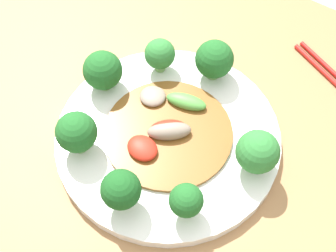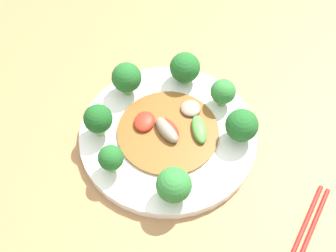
% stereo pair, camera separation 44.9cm
% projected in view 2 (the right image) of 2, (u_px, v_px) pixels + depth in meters
% --- Properties ---
extents(table, '(1.02, 0.83, 0.73)m').
position_uv_depth(table, '(152.00, 232.00, 1.11)').
color(table, olive).
rests_on(table, ground_plane).
extents(plate, '(0.31, 0.31, 0.02)m').
position_uv_depth(plate, '(168.00, 135.00, 0.83)').
color(plate, white).
rests_on(plate, table).
extents(broccoli_west, '(0.06, 0.06, 0.06)m').
position_uv_depth(broccoli_west, '(185.00, 68.00, 0.86)').
color(broccoli_west, '#70A356').
rests_on(broccoli_west, plate).
extents(broccoli_north, '(0.06, 0.06, 0.06)m').
position_uv_depth(broccoli_north, '(242.00, 125.00, 0.79)').
color(broccoli_north, '#70A356').
rests_on(broccoli_north, plate).
extents(broccoli_southwest, '(0.05, 0.05, 0.07)m').
position_uv_depth(broccoli_southwest, '(127.00, 78.00, 0.84)').
color(broccoli_southwest, '#7AAD5B').
rests_on(broccoli_southwest, plate).
extents(broccoli_southeast, '(0.04, 0.04, 0.06)m').
position_uv_depth(broccoli_southeast, '(111.00, 158.00, 0.75)').
color(broccoli_southeast, '#7AAD5B').
rests_on(broccoli_southeast, plate).
extents(broccoli_northwest, '(0.05, 0.05, 0.06)m').
position_uv_depth(broccoli_northwest, '(223.00, 92.00, 0.83)').
color(broccoli_northwest, '#70A356').
rests_on(broccoli_northwest, plate).
extents(broccoli_east, '(0.06, 0.06, 0.07)m').
position_uv_depth(broccoli_east, '(174.00, 185.00, 0.72)').
color(broccoli_east, '#70A356').
rests_on(broccoli_east, plate).
extents(broccoli_south, '(0.05, 0.05, 0.07)m').
position_uv_depth(broccoli_south, '(98.00, 119.00, 0.79)').
color(broccoli_south, '#89B76B').
rests_on(broccoli_south, plate).
extents(stirfry_center, '(0.18, 0.18, 0.02)m').
position_uv_depth(stirfry_center, '(170.00, 129.00, 0.82)').
color(stirfry_center, brown).
rests_on(stirfry_center, plate).
extents(chopsticks, '(0.22, 0.11, 0.01)m').
position_uv_depth(chopsticks, '(300.00, 248.00, 0.71)').
color(chopsticks, red).
rests_on(chopsticks, table).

